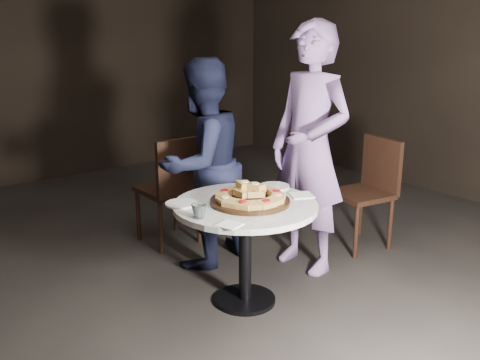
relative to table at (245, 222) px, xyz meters
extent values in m
plane|color=black|center=(-0.01, 0.02, -0.52)|extent=(7.00, 7.00, 0.00)
cylinder|color=black|center=(0.00, 0.00, -0.51)|extent=(0.49, 0.49, 0.03)
cylinder|color=black|center=(0.00, 0.00, -0.20)|extent=(0.10, 0.10, 0.59)
cylinder|color=silver|center=(0.00, 0.00, 0.10)|extent=(1.10, 1.10, 0.03)
cylinder|color=black|center=(0.02, -0.01, 0.13)|extent=(0.53, 0.53, 0.02)
cube|color=#B18544|center=(0.17, -0.08, 0.16)|extent=(0.10, 0.12, 0.05)
cylinder|color=#B40E0F|center=(0.17, -0.08, 0.18)|extent=(0.06, 0.06, 0.01)
cube|color=#B18544|center=(0.19, -0.01, 0.16)|extent=(0.10, 0.11, 0.05)
cube|color=#B18544|center=(0.17, 0.05, 0.16)|extent=(0.11, 0.12, 0.05)
cylinder|color=beige|center=(0.17, 0.05, 0.18)|extent=(0.06, 0.06, 0.01)
cube|color=#B18544|center=(0.13, 0.11, 0.16)|extent=(0.12, 0.13, 0.05)
cube|color=#B18544|center=(0.07, 0.14, 0.16)|extent=(0.12, 0.11, 0.05)
cylinder|color=#B40E0F|center=(0.07, 0.14, 0.18)|extent=(0.06, 0.06, 0.01)
cube|color=#B18544|center=(0.01, 0.15, 0.16)|extent=(0.11, 0.10, 0.05)
cube|color=#B18544|center=(-0.06, 0.13, 0.16)|extent=(0.12, 0.11, 0.05)
cylinder|color=#B40E0F|center=(-0.06, 0.13, 0.18)|extent=(0.06, 0.06, 0.01)
cube|color=#B18544|center=(-0.11, 0.08, 0.16)|extent=(0.12, 0.12, 0.05)
cube|color=#B18544|center=(-0.14, 0.02, 0.16)|extent=(0.09, 0.11, 0.05)
cylinder|color=beige|center=(-0.14, 0.02, 0.18)|extent=(0.05, 0.05, 0.01)
cube|color=#B18544|center=(-0.13, -0.05, 0.16)|extent=(0.11, 0.12, 0.05)
cube|color=#B18544|center=(-0.11, -0.11, 0.16)|extent=(0.11, 0.12, 0.05)
cylinder|color=#B40E0F|center=(-0.11, -0.11, 0.18)|extent=(0.06, 0.06, 0.01)
cube|color=#B18544|center=(-0.06, -0.16, 0.16)|extent=(0.13, 0.12, 0.05)
cube|color=#B18544|center=(0.01, -0.18, 0.16)|extent=(0.10, 0.08, 0.05)
cylinder|color=#B40E0F|center=(0.01, -0.18, 0.18)|extent=(0.05, 0.05, 0.01)
cube|color=#B18544|center=(0.07, -0.17, 0.16)|extent=(0.11, 0.09, 0.05)
cube|color=#B18544|center=(0.13, -0.13, 0.16)|extent=(0.13, 0.12, 0.05)
cylinder|color=beige|center=(0.13, -0.13, 0.18)|extent=(0.07, 0.07, 0.01)
cube|color=#B18544|center=(0.08, -0.01, 0.19)|extent=(0.12, 0.11, 0.04)
cylinder|color=#2D6B1E|center=(0.08, -0.01, 0.21)|extent=(0.06, 0.06, 0.01)
cube|color=#B18544|center=(0.02, 0.04, 0.19)|extent=(0.10, 0.08, 0.04)
cylinder|color=beige|center=(0.02, 0.04, 0.21)|extent=(0.05, 0.05, 0.01)
cube|color=#B18544|center=(-0.03, -0.01, 0.19)|extent=(0.08, 0.11, 0.04)
cylinder|color=orange|center=(-0.03, -0.01, 0.21)|extent=(0.05, 0.05, 0.01)
cube|color=#B18544|center=(0.02, -0.07, 0.19)|extent=(0.12, 0.12, 0.04)
cylinder|color=#B40E0F|center=(0.02, -0.07, 0.21)|extent=(0.06, 0.06, 0.01)
cube|color=#B18544|center=(0.01, 0.02, 0.22)|extent=(0.10, 0.12, 0.04)
cylinder|color=beige|center=(0.01, 0.02, 0.24)|extent=(0.06, 0.06, 0.01)
cube|color=#B18544|center=(0.03, -0.05, 0.22)|extent=(0.11, 0.12, 0.04)
cylinder|color=beige|center=(0.03, -0.05, 0.24)|extent=(0.06, 0.06, 0.01)
cylinder|color=white|center=(-0.31, 0.21, 0.12)|extent=(0.22, 0.22, 0.01)
cylinder|color=white|center=(0.35, 0.14, 0.13)|extent=(0.20, 0.20, 0.01)
imported|color=silver|center=(-0.36, -0.04, 0.16)|extent=(0.09, 0.09, 0.08)
cube|color=white|center=(-0.30, -0.23, 0.12)|extent=(0.14, 0.14, 0.01)
cube|color=white|center=(0.36, -0.10, 0.12)|extent=(0.18, 0.18, 0.01)
cube|color=black|center=(0.14, 1.13, -0.09)|extent=(0.41, 0.41, 0.04)
cube|color=black|center=(0.14, 0.93, 0.12)|extent=(0.40, 0.04, 0.43)
cylinder|color=black|center=(0.31, 1.30, -0.31)|extent=(0.03, 0.03, 0.43)
cylinder|color=black|center=(-0.03, 1.30, -0.31)|extent=(0.03, 0.03, 0.43)
cylinder|color=black|center=(0.31, 0.96, -0.31)|extent=(0.03, 0.03, 0.43)
cylinder|color=black|center=(-0.03, 0.96, -0.31)|extent=(0.03, 0.03, 0.43)
cube|color=black|center=(1.23, 0.14, -0.10)|extent=(0.45, 0.45, 0.04)
cube|color=black|center=(1.43, 0.11, 0.10)|extent=(0.10, 0.39, 0.42)
cylinder|color=black|center=(1.10, 0.33, -0.31)|extent=(0.04, 0.04, 0.42)
cylinder|color=black|center=(1.04, 0.00, -0.31)|extent=(0.04, 0.04, 0.42)
cylinder|color=black|center=(1.43, 0.28, -0.31)|extent=(0.04, 0.04, 0.42)
cylinder|color=black|center=(1.37, -0.05, -0.31)|extent=(0.04, 0.04, 0.42)
imported|color=black|center=(0.14, 0.65, 0.20)|extent=(0.79, 0.67, 1.45)
imported|color=#7F65A0|center=(0.67, 0.14, 0.32)|extent=(0.45, 0.64, 1.69)
camera|label=1|loc=(-1.87, -2.31, 1.11)|focal=40.00mm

